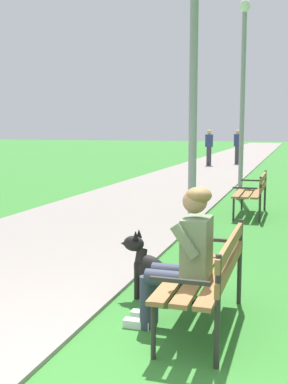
# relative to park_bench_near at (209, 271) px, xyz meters

# --- Properties ---
(paved_path) EXTENTS (3.58, 60.00, 0.04)m
(paved_path) POSITION_rel_park_bench_near_xyz_m (-2.83, 22.79, -0.49)
(paved_path) COLOR gray
(paved_path) RESTS_ON ground
(park_bench_near) EXTENTS (0.55, 1.50, 0.85)m
(park_bench_near) POSITION_rel_park_bench_near_xyz_m (0.00, 0.00, 0.00)
(park_bench_near) COLOR olive
(park_bench_near) RESTS_ON ground
(park_bench_mid) EXTENTS (0.55, 1.50, 0.85)m
(park_bench_mid) POSITION_rel_park_bench_near_xyz_m (-0.13, 5.73, 0.00)
(park_bench_mid) COLOR olive
(park_bench_mid) RESTS_ON ground
(person_seated_on_near_bench) EXTENTS (0.74, 0.49, 1.25)m
(person_seated_on_near_bench) POSITION_rel_park_bench_near_xyz_m (-0.21, -0.07, 0.17)
(person_seated_on_near_bench) COLOR #33384C
(person_seated_on_near_bench) RESTS_ON ground
(dog_black) EXTENTS (0.83, 0.31, 0.71)m
(dog_black) POSITION_rel_park_bench_near_xyz_m (-0.65, 0.56, -0.25)
(dog_black) COLOR black
(dog_black) RESTS_ON ground
(lamp_post_near) EXTENTS (0.24, 0.24, 3.88)m
(lamp_post_near) POSITION_rel_park_bench_near_xyz_m (-0.67, 2.41, 1.50)
(lamp_post_near) COLOR gray
(lamp_post_near) RESTS_ON ground
(lamp_post_mid) EXTENTS (0.24, 0.24, 4.72)m
(lamp_post_mid) POSITION_rel_park_bench_near_xyz_m (-0.63, 7.96, 1.93)
(lamp_post_mid) COLOR gray
(lamp_post_mid) RESTS_ON ground
(pedestrian_distant) EXTENTS (0.32, 0.22, 1.65)m
(pedestrian_distant) POSITION_rel_park_bench_near_xyz_m (-2.05, 19.18, 0.33)
(pedestrian_distant) COLOR #383842
(pedestrian_distant) RESTS_ON ground
(pedestrian_further_distant) EXTENTS (0.32, 0.22, 1.65)m
(pedestrian_further_distant) POSITION_rel_park_bench_near_xyz_m (-3.16, 17.82, 0.33)
(pedestrian_further_distant) COLOR #383842
(pedestrian_further_distant) RESTS_ON ground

